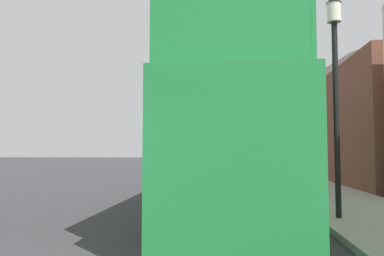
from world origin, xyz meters
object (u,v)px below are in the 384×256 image
at_px(parked_car_ahead_of_bus, 247,170).
at_px(lamp_post_nearest, 335,64).
at_px(tour_bus, 231,145).
at_px(lamp_post_second, 281,110).

height_order(parked_car_ahead_of_bus, lamp_post_nearest, lamp_post_nearest).
relative_size(tour_bus, lamp_post_nearest, 2.17).
relative_size(tour_bus, lamp_post_second, 2.29).
height_order(tour_bus, lamp_post_second, lamp_post_second).
distance_m(tour_bus, lamp_post_second, 7.34).
bearing_deg(lamp_post_nearest, parked_car_ahead_of_bus, 98.12).
relative_size(lamp_post_nearest, lamp_post_second, 1.05).
xyz_separation_m(parked_car_ahead_of_bus, lamp_post_nearest, (1.56, -10.91, 3.05)).
distance_m(lamp_post_nearest, lamp_post_second, 8.57).
bearing_deg(lamp_post_nearest, lamp_post_second, 90.65).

